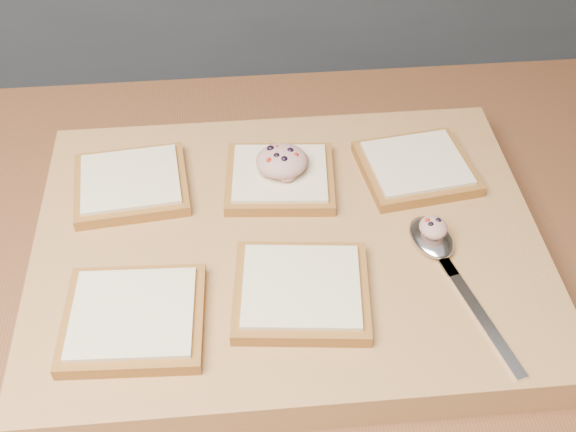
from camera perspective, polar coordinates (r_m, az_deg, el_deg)
name	(u,v)px	position (r m, az deg, el deg)	size (l,w,h in m)	color
cutting_board	(288,249)	(0.76, 0.00, -2.64)	(0.52, 0.40, 0.04)	tan
bread_far_left	(131,183)	(0.81, -12.30, 2.53)	(0.13, 0.12, 0.02)	brown
bread_far_center	(280,177)	(0.80, -0.65, 3.06)	(0.13, 0.12, 0.02)	brown
bread_far_right	(416,167)	(0.82, 10.09, 3.80)	(0.13, 0.12, 0.02)	brown
bread_near_left	(134,318)	(0.68, -12.10, -7.86)	(0.13, 0.12, 0.02)	brown
bread_near_center	(301,291)	(0.68, 1.05, -5.92)	(0.14, 0.13, 0.02)	brown
tuna_salad_dollop	(282,161)	(0.78, -0.50, 4.39)	(0.06, 0.05, 0.03)	tan
spoon	(438,248)	(0.74, 11.76, -2.50)	(0.07, 0.20, 0.01)	silver
spoon_salad	(433,227)	(0.74, 11.41, -0.86)	(0.03, 0.03, 0.02)	tan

